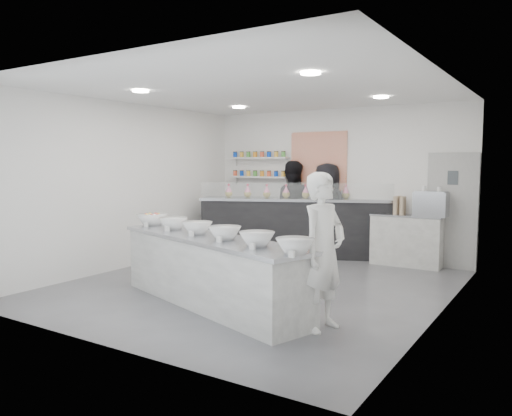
% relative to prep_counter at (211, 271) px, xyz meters
% --- Properties ---
extents(floor, '(6.00, 6.00, 0.00)m').
position_rel_prep_counter_xyz_m(floor, '(-0.04, 1.21, -0.47)').
color(floor, '#515156').
rests_on(floor, ground).
extents(ceiling, '(6.00, 6.00, 0.00)m').
position_rel_prep_counter_xyz_m(ceiling, '(-0.04, 1.21, 2.53)').
color(ceiling, white).
rests_on(ceiling, floor).
extents(back_wall, '(5.50, 0.00, 5.50)m').
position_rel_prep_counter_xyz_m(back_wall, '(-0.04, 4.21, 1.03)').
color(back_wall, white).
rests_on(back_wall, floor).
extents(left_wall, '(0.00, 6.00, 6.00)m').
position_rel_prep_counter_xyz_m(left_wall, '(-2.79, 1.21, 1.03)').
color(left_wall, white).
rests_on(left_wall, floor).
extents(right_wall, '(0.00, 6.00, 6.00)m').
position_rel_prep_counter_xyz_m(right_wall, '(2.71, 1.21, 1.03)').
color(right_wall, white).
rests_on(right_wall, floor).
extents(back_door, '(0.88, 0.04, 2.10)m').
position_rel_prep_counter_xyz_m(back_door, '(2.26, 4.18, 0.58)').
color(back_door, '#9D9D9A').
rests_on(back_door, floor).
extents(pattern_panel, '(1.25, 0.03, 1.20)m').
position_rel_prep_counter_xyz_m(pattern_panel, '(-0.39, 4.18, 1.48)').
color(pattern_panel, '#DC3A06').
rests_on(pattern_panel, back_wall).
extents(jar_shelf_lower, '(1.45, 0.22, 0.04)m').
position_rel_prep_counter_xyz_m(jar_shelf_lower, '(-1.79, 4.11, 1.13)').
color(jar_shelf_lower, silver).
rests_on(jar_shelf_lower, back_wall).
extents(jar_shelf_upper, '(1.45, 0.22, 0.04)m').
position_rel_prep_counter_xyz_m(jar_shelf_upper, '(-1.79, 4.11, 1.55)').
color(jar_shelf_upper, silver).
rests_on(jar_shelf_upper, back_wall).
extents(preserve_jars, '(1.45, 0.10, 0.56)m').
position_rel_prep_counter_xyz_m(preserve_jars, '(-1.79, 4.09, 1.41)').
color(preserve_jars, '#EE5834').
rests_on(preserve_jars, jar_shelf_lower).
extents(downlight_0, '(0.24, 0.24, 0.02)m').
position_rel_prep_counter_xyz_m(downlight_0, '(-1.44, 0.21, 2.51)').
color(downlight_0, white).
rests_on(downlight_0, ceiling).
extents(downlight_1, '(0.24, 0.24, 0.02)m').
position_rel_prep_counter_xyz_m(downlight_1, '(1.36, 0.21, 2.51)').
color(downlight_1, white).
rests_on(downlight_1, ceiling).
extents(downlight_2, '(0.24, 0.24, 0.02)m').
position_rel_prep_counter_xyz_m(downlight_2, '(-1.44, 2.81, 2.51)').
color(downlight_2, white).
rests_on(downlight_2, ceiling).
extents(downlight_3, '(0.24, 0.24, 0.02)m').
position_rel_prep_counter_xyz_m(downlight_3, '(1.36, 2.81, 2.51)').
color(downlight_3, white).
rests_on(downlight_3, ceiling).
extents(prep_counter, '(3.50, 1.81, 0.94)m').
position_rel_prep_counter_xyz_m(prep_counter, '(0.00, 0.00, 0.00)').
color(prep_counter, '#A8A8A3').
rests_on(prep_counter, floor).
extents(back_bar, '(3.84, 2.15, 1.20)m').
position_rel_prep_counter_xyz_m(back_bar, '(-0.69, 3.76, 0.13)').
color(back_bar, black).
rests_on(back_bar, floor).
extents(sneeze_guard, '(3.52, 1.49, 0.33)m').
position_rel_prep_counter_xyz_m(sneeze_guard, '(-0.56, 3.45, 0.89)').
color(sneeze_guard, white).
rests_on(sneeze_guard, back_bar).
extents(espresso_ledge, '(1.29, 0.41, 0.95)m').
position_rel_prep_counter_xyz_m(espresso_ledge, '(1.51, 3.99, 0.01)').
color(espresso_ledge, '#A8A8A3').
rests_on(espresso_ledge, floor).
extents(espresso_machine, '(0.57, 0.39, 0.44)m').
position_rel_prep_counter_xyz_m(espresso_machine, '(1.93, 3.99, 0.70)').
color(espresso_machine, '#93969E').
rests_on(espresso_machine, espresso_ledge).
extents(cup_stacks, '(0.25, 0.24, 0.34)m').
position_rel_prep_counter_xyz_m(cup_stacks, '(1.37, 3.99, 0.66)').
color(cup_stacks, tan).
rests_on(cup_stacks, espresso_ledge).
extents(prep_bowls, '(3.66, 1.65, 0.17)m').
position_rel_prep_counter_xyz_m(prep_bowls, '(0.00, 0.00, 0.55)').
color(prep_bowls, white).
rests_on(prep_bowls, prep_counter).
extents(label_cards, '(3.31, 0.04, 0.07)m').
position_rel_prep_counter_xyz_m(label_cards, '(0.17, -0.51, 0.50)').
color(label_cards, white).
rests_on(label_cards, prep_counter).
extents(cookie_bags, '(2.79, 1.29, 0.28)m').
position_rel_prep_counter_xyz_m(cookie_bags, '(-0.69, 3.76, 0.87)').
color(cookie_bags, pink).
rests_on(cookie_bags, back_bar).
extents(woman_prep, '(0.56, 0.74, 1.82)m').
position_rel_prep_counter_xyz_m(woman_prep, '(1.68, -0.07, 0.44)').
color(woman_prep, white).
rests_on(woman_prep, floor).
extents(staff_left, '(1.17, 1.06, 1.95)m').
position_rel_prep_counter_xyz_m(staff_left, '(-0.93, 4.01, 0.51)').
color(staff_left, black).
rests_on(staff_left, floor).
extents(staff_right, '(1.02, 0.75, 1.91)m').
position_rel_prep_counter_xyz_m(staff_right, '(-0.11, 4.01, 0.49)').
color(staff_right, black).
rests_on(staff_right, floor).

